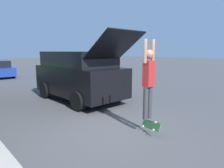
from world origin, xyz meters
name	(u,v)px	position (x,y,z in m)	size (l,w,h in m)	color
ground_plane	(114,127)	(0.00, 0.00, 0.00)	(120.00, 120.00, 0.00)	#49494C
suv_parked	(79,75)	(1.07, 3.41, 1.13)	(2.18, 5.14, 2.82)	black
skateboarder	(148,78)	(0.36, -0.88, 1.46)	(0.41, 0.24, 2.05)	#38383D
skateboard	(151,125)	(0.36, -0.99, 0.24)	(0.38, 0.74, 0.34)	#337F3D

